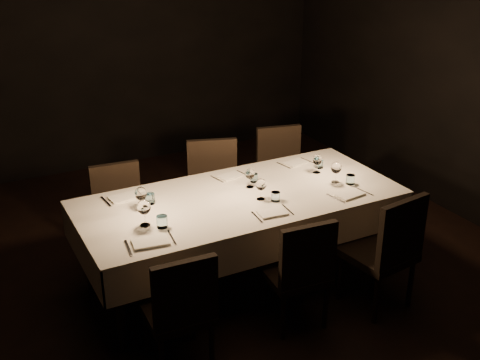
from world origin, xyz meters
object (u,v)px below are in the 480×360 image
dining_table (240,205)px  chair_near_left (181,307)px  chair_far_left (120,210)px  chair_near_right (388,248)px  chair_far_center (214,187)px  chair_near_center (300,268)px  chair_far_right (281,170)px

dining_table → chair_near_left: chair_near_left is taller
dining_table → chair_far_left: size_ratio=2.90×
chair_near_left → chair_near_right: (1.61, -0.07, 0.04)m
chair_near_right → chair_far_center: (-0.67, 1.58, -0.01)m
dining_table → chair_near_center: bearing=-82.9°
chair_near_center → chair_far_left: bearing=-55.6°
dining_table → chair_near_center: 0.77m
chair_near_right → chair_far_left: size_ratio=1.09×
dining_table → chair_far_center: (0.12, 0.74, -0.17)m
chair_far_left → chair_far_center: bearing=4.0°
chair_far_left → chair_far_right: chair_far_right is taller
chair_near_center → chair_far_left: size_ratio=1.01×
chair_far_left → chair_far_right: 1.65m
dining_table → chair_far_left: chair_far_left is taller
chair_near_left → chair_far_left: size_ratio=1.00×
chair_near_center → chair_near_right: chair_near_right is taller
chair_near_center → chair_far_center: 1.48m
chair_near_left → chair_near_right: size_ratio=0.92×
dining_table → chair_far_center: chair_far_center is taller
dining_table → chair_near_left: (-0.82, -0.77, -0.20)m
chair_far_left → dining_table: bearing=-40.0°
chair_near_left → chair_near_right: 1.61m
dining_table → chair_near_left: 1.15m
dining_table → chair_far_left: bearing=134.9°
chair_near_center → chair_near_right: 0.70m
dining_table → chair_far_center: size_ratio=2.69×
dining_table → chair_near_right: (0.79, -0.84, -0.16)m
chair_far_left → chair_near_left: bearing=-87.5°
dining_table → chair_far_center: bearing=80.8°
chair_near_right → chair_far_right: 1.68m
chair_near_center → chair_far_left: (-0.85, 1.50, -0.00)m
chair_near_right → chair_near_center: bearing=-15.8°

